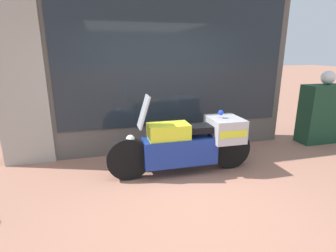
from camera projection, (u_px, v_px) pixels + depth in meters
ground_plane at (186, 196)px, 3.66m from camera, size 60.00×60.00×0.00m
shop_building at (134, 57)px, 4.91m from camera, size 5.51×0.55×3.69m
window_display at (171, 123)px, 5.49m from camera, size 4.22×0.30×2.13m
paramedic_motorcycle at (191, 142)px, 4.28m from camera, size 2.42×0.63×1.33m
utility_cabinet at (321, 114)px, 5.71m from camera, size 0.89×0.43×1.27m
white_helmet at (328, 77)px, 5.60m from camera, size 0.29×0.29×0.29m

